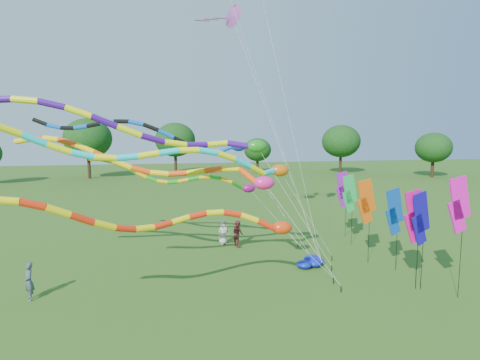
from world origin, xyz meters
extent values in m
plane|color=#255516|center=(0.00, 0.00, 0.00)|extent=(160.00, 160.00, 0.00)
cylinder|color=#382314|center=(39.38, 43.53, 1.24)|extent=(0.50, 0.50, 2.48)
ellipsoid|color=#103C12|center=(39.38, 43.53, 4.49)|extent=(5.25, 5.25, 4.46)
cylinder|color=#382314|center=(26.52, 51.74, 1.63)|extent=(0.50, 0.50, 3.26)
ellipsoid|color=#103C12|center=(26.52, 51.74, 5.89)|extent=(6.88, 6.88, 5.85)
cylinder|color=#382314|center=(10.79, 50.20, 1.61)|extent=(0.50, 0.50, 3.22)
ellipsoid|color=#103C12|center=(10.79, 50.20, 5.81)|extent=(6.79, 6.79, 5.78)
cylinder|color=#382314|center=(-2.76, 55.07, 1.56)|extent=(0.50, 0.50, 3.11)
ellipsoid|color=#103C12|center=(-2.76, 55.07, 5.62)|extent=(6.57, 6.57, 5.58)
cylinder|color=#382314|center=(-16.89, 52.42, 1.52)|extent=(0.50, 0.50, 3.03)
ellipsoid|color=#103C12|center=(-16.89, 52.42, 5.48)|extent=(6.41, 6.41, 5.45)
cylinder|color=black|center=(2.17, 1.82, 0.15)|extent=(0.05, 0.05, 0.30)
cylinder|color=silver|center=(0.77, 1.52, 1.65)|extent=(0.02, 0.02, 3.96)
ellipsoid|color=red|center=(-0.62, 1.22, 3.02)|extent=(0.91, 0.59, 0.59)
cylinder|color=red|center=(-1.35, 1.17, 3.21)|extent=(0.26, 0.26, 0.86)
cylinder|color=yellow|center=(-2.12, 1.19, 3.54)|extent=(0.26, 0.26, 0.82)
cylinder|color=red|center=(-2.88, 1.17, 3.76)|extent=(0.26, 0.26, 0.77)
cylinder|color=yellow|center=(-3.62, 1.11, 3.84)|extent=(0.26, 0.26, 0.75)
cylinder|color=red|center=(-4.36, 0.97, 3.79)|extent=(0.26, 0.26, 0.75)
cylinder|color=yellow|center=(-5.08, 0.78, 3.67)|extent=(0.26, 0.26, 0.76)
cylinder|color=red|center=(-5.78, 0.52, 3.56)|extent=(0.26, 0.26, 0.76)
cylinder|color=yellow|center=(-6.48, 0.21, 3.53)|extent=(0.26, 0.26, 0.77)
cylinder|color=red|center=(-7.17, -0.13, 3.63)|extent=(0.26, 0.26, 0.79)
cylinder|color=yellow|center=(-7.85, -0.48, 3.87)|extent=(0.26, 0.26, 0.83)
cylinder|color=red|center=(-8.54, -0.80, 4.20)|extent=(0.26, 0.26, 0.84)
cylinder|color=yellow|center=(-9.24, -1.09, 4.56)|extent=(0.26, 0.26, 0.83)
cylinder|color=red|center=(-9.96, -1.32, 4.85)|extent=(0.26, 0.26, 0.78)
cylinder|color=yellow|center=(-10.68, -1.48, 5.02)|extent=(0.26, 0.26, 0.75)
cylinder|color=black|center=(2.07, 0.81, 0.15)|extent=(0.05, 0.05, 0.30)
cylinder|color=silver|center=(0.42, 1.43, 2.60)|extent=(0.02, 0.02, 5.83)
ellipsoid|color=#FF1C89|center=(-1.23, 2.04, 4.93)|extent=(0.96, 0.62, 0.62)
cylinder|color=#FF460D|center=(-1.87, 2.56, 5.22)|extent=(0.28, 0.28, 1.14)
cylinder|color=yellow|center=(-2.56, 3.11, 5.50)|extent=(0.28, 0.28, 0.84)
cylinder|color=#FF460D|center=(-3.35, 3.40, 5.45)|extent=(0.28, 0.28, 0.85)
cylinder|color=yellow|center=(-4.16, 3.62, 5.34)|extent=(0.28, 0.28, 0.86)
cylinder|color=#FF460D|center=(-5.00, 3.79, 5.26)|extent=(0.28, 0.28, 0.86)
cylinder|color=yellow|center=(-5.85, 3.92, 5.27)|extent=(0.28, 0.28, 0.87)
cylinder|color=#FF460D|center=(-6.70, 4.03, 5.43)|extent=(0.28, 0.28, 0.89)
cylinder|color=yellow|center=(-7.56, 4.15, 5.71)|extent=(0.28, 0.28, 0.93)
cylinder|color=#FF460D|center=(-8.40, 4.30, 6.08)|extent=(0.28, 0.28, 0.94)
cylinder|color=yellow|center=(-9.22, 4.50, 6.45)|extent=(0.28, 0.28, 0.91)
cylinder|color=#FF460D|center=(-10.03, 4.75, 6.73)|extent=(0.28, 0.28, 0.87)
cylinder|color=yellow|center=(-10.81, 5.07, 6.89)|extent=(0.28, 0.28, 0.85)
cylinder|color=#FF460D|center=(-11.56, 5.45, 6.91)|extent=(0.28, 0.28, 0.85)
cylinder|color=yellow|center=(-12.30, 5.88, 6.81)|extent=(0.28, 0.28, 0.87)
cylinder|color=black|center=(2.83, 3.51, 0.15)|extent=(0.05, 0.05, 0.30)
cylinder|color=silver|center=(0.79, 3.43, 3.41)|extent=(0.02, 0.02, 7.47)
ellipsoid|color=#1E8317|center=(-1.25, 3.34, 6.54)|extent=(0.97, 0.62, 0.62)
cylinder|color=#400C88|center=(-2.11, 3.54, 6.61)|extent=(0.28, 0.28, 1.11)
cylinder|color=#FFFC0D|center=(-3.12, 3.66, 6.65)|extent=(0.28, 0.28, 1.01)
cylinder|color=#400C88|center=(-4.11, 3.46, 6.62)|extent=(0.28, 0.28, 1.02)
cylinder|color=#FFFC0D|center=(-5.11, 3.23, 6.70)|extent=(0.28, 0.28, 1.03)
cylinder|color=#400C88|center=(-6.10, 3.00, 6.91)|extent=(0.28, 0.28, 1.06)
cylinder|color=#FFFC0D|center=(-7.10, 2.78, 7.25)|extent=(0.28, 0.28, 1.09)
cylinder|color=#400C88|center=(-8.09, 2.61, 7.65)|extent=(0.28, 0.28, 1.09)
cylinder|color=#FFFC0D|center=(-9.09, 2.49, 8.04)|extent=(0.28, 0.28, 1.06)
cylinder|color=#400C88|center=(-10.09, 2.44, 8.33)|extent=(0.28, 0.28, 1.03)
cylinder|color=#FFFC0D|center=(-11.10, 2.46, 8.48)|extent=(0.28, 0.28, 1.01)
cylinder|color=black|center=(2.36, 5.15, 0.15)|extent=(0.05, 0.05, 0.30)
cylinder|color=silver|center=(0.37, 5.50, 3.36)|extent=(0.02, 0.02, 7.37)
ellipsoid|color=#0D2DB7|center=(-1.63, 5.84, 6.44)|extent=(0.77, 0.50, 0.50)
cylinder|color=blue|center=(-2.35, 5.99, 6.28)|extent=(0.22, 0.22, 0.83)
cylinder|color=black|center=(-3.11, 6.05, 6.20)|extent=(0.22, 0.22, 0.80)
cylinder|color=blue|center=(-3.90, 6.00, 6.42)|extent=(0.22, 0.22, 0.83)
cylinder|color=black|center=(-4.68, 5.98, 6.74)|extent=(0.22, 0.22, 0.86)
cylinder|color=blue|center=(-5.45, 6.00, 7.11)|extent=(0.22, 0.22, 0.85)
cylinder|color=black|center=(-6.21, 6.09, 7.45)|extent=(0.22, 0.22, 0.82)
cylinder|color=blue|center=(-6.96, 6.25, 7.68)|extent=(0.22, 0.22, 0.78)
cylinder|color=black|center=(-7.70, 6.47, 7.77)|extent=(0.22, 0.22, 0.77)
cylinder|color=blue|center=(-8.42, 6.75, 7.72)|extent=(0.22, 0.22, 0.79)
cylinder|color=black|center=(-9.15, 7.06, 7.60)|extent=(0.22, 0.22, 0.80)
cylinder|color=blue|center=(-9.87, 7.38, 7.48)|extent=(0.22, 0.22, 0.79)
cylinder|color=black|center=(-10.59, 7.69, 7.43)|extent=(0.22, 0.22, 0.78)
cylinder|color=blue|center=(-11.32, 7.96, 7.52)|extent=(0.22, 0.22, 0.79)
cylinder|color=black|center=(-12.05, 8.18, 7.75)|extent=(0.22, 0.22, 0.82)
cylinder|color=black|center=(3.59, 5.10, 0.15)|extent=(0.05, 0.05, 0.30)
cylinder|color=silver|center=(1.85, 4.55, 2.79)|extent=(0.02, 0.02, 6.20)
ellipsoid|color=#CE590C|center=(0.10, 4.00, 5.29)|extent=(0.96, 0.61, 0.61)
cylinder|color=#0ED5EE|center=(-0.57, 3.58, 5.26)|extent=(0.28, 0.28, 0.94)
cylinder|color=#FFF70D|center=(-1.30, 3.08, 5.42)|extent=(0.28, 0.28, 0.94)
cylinder|color=#0ED5EE|center=(-2.09, 2.75, 5.81)|extent=(0.28, 0.28, 0.93)
cylinder|color=#FFF70D|center=(-2.89, 2.49, 6.14)|extent=(0.28, 0.28, 0.90)
cylinder|color=#0ED5EE|center=(-3.72, 2.29, 6.36)|extent=(0.28, 0.28, 0.86)
cylinder|color=#FFF70D|center=(-4.57, 2.15, 6.43)|extent=(0.28, 0.28, 0.86)
cylinder|color=#0ED5EE|center=(-5.42, 2.06, 6.38)|extent=(0.28, 0.28, 0.87)
cylinder|color=#FFF70D|center=(-6.29, 1.98, 6.26)|extent=(0.28, 0.28, 0.88)
cylinder|color=#0ED5EE|center=(-7.15, 1.91, 6.17)|extent=(0.28, 0.28, 0.87)
cylinder|color=#FFF70D|center=(-8.01, 1.81, 6.17)|extent=(0.28, 0.28, 0.86)
cylinder|color=#0ED5EE|center=(-8.85, 1.67, 6.31)|extent=(0.28, 0.28, 0.88)
cylinder|color=#FFF70D|center=(-9.68, 1.47, 6.57)|extent=(0.28, 0.28, 0.91)
cylinder|color=#0ED5EE|center=(-10.48, 1.20, 6.93)|extent=(0.28, 0.28, 0.93)
cylinder|color=#FFF70D|center=(-11.27, 0.87, 7.29)|extent=(0.28, 0.28, 0.92)
cylinder|color=black|center=(2.61, 8.01, 0.15)|extent=(0.05, 0.05, 0.30)
cylinder|color=silver|center=(1.07, 8.26, 2.03)|extent=(0.02, 0.02, 4.70)
ellipsoid|color=#8A0C68|center=(-0.47, 8.52, 3.78)|extent=(0.83, 0.53, 0.53)
cylinder|color=#1AA115|center=(-1.19, 8.36, 4.00)|extent=(0.24, 0.24, 0.96)
cylinder|color=#EAAC0C|center=(-1.88, 8.24, 4.34)|extent=(0.24, 0.24, 0.70)
cylinder|color=#1AA115|center=(-2.52, 8.44, 4.49)|extent=(0.24, 0.24, 0.68)
cylinder|color=#EAAC0C|center=(-3.15, 8.69, 4.51)|extent=(0.24, 0.24, 0.69)
cylinder|color=#1AA115|center=(-3.77, 8.98, 4.41)|extent=(0.24, 0.24, 0.70)
cylinder|color=#EAAC0C|center=(-4.39, 9.28, 4.27)|extent=(0.24, 0.24, 0.71)
cylinder|color=#1AA115|center=(-5.02, 9.57, 4.16)|extent=(0.24, 0.24, 0.69)
cylinder|color=#EAAC0C|center=(-5.65, 9.82, 4.17)|extent=(0.24, 0.24, 0.68)
cylinder|color=#1AA115|center=(-6.29, 10.01, 4.31)|extent=(0.24, 0.24, 0.70)
cylinder|color=#EAAC0C|center=(-6.94, 10.15, 4.58)|extent=(0.24, 0.24, 0.74)
cylinder|color=#1AA115|center=(-7.60, 10.21, 4.92)|extent=(0.24, 0.24, 0.76)
cylinder|color=#EAAC0C|center=(-8.27, 10.21, 5.25)|extent=(0.24, 0.24, 0.74)
cylinder|color=#1AA115|center=(-8.95, 10.17, 5.50)|extent=(0.24, 0.24, 0.71)
cylinder|color=#EAAC0C|center=(-9.64, 10.09, 5.60)|extent=(0.24, 0.24, 0.69)
cylinder|color=black|center=(2.50, 4.00, 0.15)|extent=(0.04, 0.04, 0.30)
cylinder|color=silver|center=(0.87, 5.53, 8.82)|extent=(0.01, 0.01, 17.62)
cylinder|color=black|center=(2.50, 4.00, 0.15)|extent=(0.04, 0.04, 0.30)
cylinder|color=silver|center=(-1.57, 3.57, 10.82)|extent=(0.01, 0.01, 22.57)
cylinder|color=black|center=(2.50, 4.00, 0.15)|extent=(0.04, 0.04, 0.30)
cylinder|color=silver|center=(0.61, 6.81, 7.28)|extent=(0.01, 0.01, 15.52)
cone|color=purple|center=(-1.29, 9.63, 14.26)|extent=(1.85, 1.89, 1.60)
cube|color=purple|center=(-1.99, 9.63, 14.11)|extent=(0.90, 0.12, 0.04)
cube|color=purple|center=(-2.54, 9.63, 13.99)|extent=(0.90, 0.12, 0.04)
cube|color=purple|center=(-3.09, 9.63, 13.87)|extent=(0.90, 0.12, 0.04)
cylinder|color=black|center=(6.69, 9.76, 2.12)|extent=(0.02, 0.02, 4.24)
cube|color=purple|center=(6.47, 9.76, 3.64)|extent=(1.16, 0.12, 1.93)
cube|color=purple|center=(6.39, 9.75, 2.84)|extent=(1.01, 0.12, 1.51)
cylinder|color=black|center=(5.43, 4.42, 2.17)|extent=(0.02, 0.02, 4.35)
cube|color=#E2540B|center=(5.21, 4.41, 3.75)|extent=(1.16, 0.13, 1.93)
cube|color=#E2540B|center=(5.13, 4.41, 2.95)|extent=(1.01, 0.12, 1.51)
cylinder|color=black|center=(5.84, 0.42, 2.12)|extent=(0.02, 0.02, 4.24)
cube|color=#150BA6|center=(5.63, 0.36, 3.64)|extent=(1.13, 0.40, 1.93)
cube|color=#150BA6|center=(5.56, 0.34, 2.84)|extent=(0.99, 0.35, 1.51)
cylinder|color=black|center=(6.19, 2.96, 2.02)|extent=(0.02, 0.02, 4.04)
cube|color=#0C42A8|center=(5.97, 2.93, 3.44)|extent=(1.16, 0.25, 1.93)
cube|color=#0C42A8|center=(5.89, 2.92, 2.64)|extent=(1.01, 0.23, 1.51)
cylinder|color=black|center=(6.22, 7.96, 2.11)|extent=(0.02, 0.02, 4.23)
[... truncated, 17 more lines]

